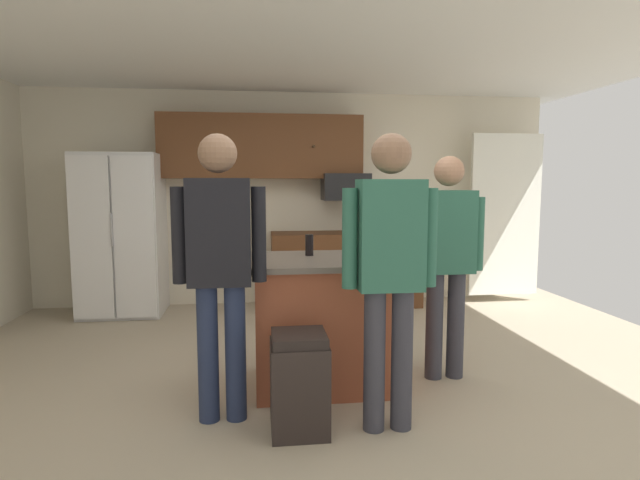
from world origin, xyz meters
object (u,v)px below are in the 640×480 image
at_px(person_host_foreground, 447,252).
at_px(person_elder_center, 220,257).
at_px(microwave_over_range, 346,187).
at_px(kitchen_island, 325,321).
at_px(mug_blue_stoneware, 371,255).
at_px(glass_dark_ale, 365,242).
at_px(refrigerator, 121,235).
at_px(trash_bin, 299,383).
at_px(glass_short_whisky, 309,245).
at_px(person_guest_by_door, 390,261).

relative_size(person_host_foreground, person_elder_center, 0.95).
height_order(microwave_over_range, kitchen_island, microwave_over_range).
bearing_deg(mug_blue_stoneware, kitchen_island, 136.76).
bearing_deg(glass_dark_ale, mug_blue_stoneware, -97.27).
height_order(kitchen_island, glass_dark_ale, glass_dark_ale).
bearing_deg(refrigerator, person_elder_center, -65.42).
distance_m(microwave_over_range, trash_bin, 3.47).
distance_m(kitchen_island, glass_short_whisky, 0.58).
height_order(mug_blue_stoneware, glass_dark_ale, glass_dark_ale).
bearing_deg(microwave_over_range, trash_bin, -104.78).
height_order(glass_short_whisky, trash_bin, glass_short_whisky).
bearing_deg(person_host_foreground, trash_bin, 30.62).
xyz_separation_m(microwave_over_range, person_elder_center, (-1.30, -2.95, -0.41)).
bearing_deg(kitchen_island, glass_short_whisky, 125.35).
height_order(person_host_foreground, glass_short_whisky, person_host_foreground).
relative_size(microwave_over_range, person_host_foreground, 0.33).
height_order(person_host_foreground, person_elder_center, person_elder_center).
relative_size(refrigerator, microwave_over_range, 3.26).
distance_m(microwave_over_range, person_host_foreground, 2.51).
distance_m(person_host_foreground, trash_bin, 1.54).
relative_size(microwave_over_range, person_elder_center, 0.31).
height_order(refrigerator, person_host_foreground, refrigerator).
bearing_deg(microwave_over_range, refrigerator, -177.40).
bearing_deg(person_elder_center, person_guest_by_door, -48.39).
xyz_separation_m(person_host_foreground, mug_blue_stoneware, (-0.65, -0.28, 0.02)).
relative_size(refrigerator, trash_bin, 2.99).
distance_m(mug_blue_stoneware, trash_bin, 0.99).
bearing_deg(person_host_foreground, person_guest_by_door, 48.64).
relative_size(glass_short_whisky, trash_bin, 0.26).
bearing_deg(trash_bin, refrigerator, 120.03).
bearing_deg(glass_dark_ale, person_elder_center, -146.32).
xyz_separation_m(refrigerator, glass_short_whisky, (1.92, -2.20, 0.12)).
bearing_deg(microwave_over_range, glass_short_whisky, -106.46).
bearing_deg(kitchen_island, glass_dark_ale, 32.11).
distance_m(person_elder_center, trash_bin, 0.90).
height_order(person_guest_by_door, person_host_foreground, person_guest_by_door).
bearing_deg(glass_dark_ale, refrigerator, 137.91).
height_order(refrigerator, person_elder_center, refrigerator).
distance_m(kitchen_island, person_host_foreground, 1.05).
height_order(glass_dark_ale, trash_bin, glass_dark_ale).
xyz_separation_m(refrigerator, glass_dark_ale, (2.36, -2.13, 0.12)).
distance_m(refrigerator, person_host_foreground, 3.75).
distance_m(glass_dark_ale, trash_bin, 1.32).
height_order(refrigerator, mug_blue_stoneware, refrigerator).
bearing_deg(refrigerator, kitchen_island, -49.26).
xyz_separation_m(kitchen_island, person_guest_by_door, (0.28, -0.74, 0.55)).
distance_m(person_elder_center, glass_short_whisky, 0.89).
distance_m(kitchen_island, person_elder_center, 1.04).
bearing_deg(mug_blue_stoneware, person_guest_by_door, -89.45).
xyz_separation_m(refrigerator, microwave_over_range, (2.60, 0.12, 0.54)).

